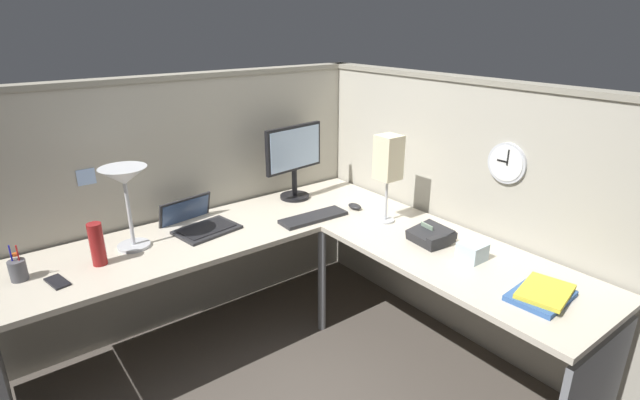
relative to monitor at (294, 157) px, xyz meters
The scene contains 18 objects.
ground_plane 1.24m from the monitor, 114.79° to the right, with size 6.80×6.80×0.00m, color #4C443D.
cubicle_wall_back 0.74m from the monitor, 160.62° to the left, with size 2.57×0.12×1.58m.
cubicle_wall_right 1.10m from the monitor, 57.50° to the right, with size 0.12×2.37×1.58m.
desk 0.90m from the monitor, 122.72° to the right, with size 2.35×2.15×0.73m.
monitor is the anchor object (origin of this frame).
laptop 0.78m from the monitor, behind, with size 0.40×0.43×0.22m.
keyboard 0.49m from the monitor, 108.05° to the right, with size 0.43×0.14×0.02m, color #232326.
computer_mouse 0.52m from the monitor, 64.63° to the right, with size 0.06×0.10×0.03m, color #232326.
desk_lamp_dome 1.13m from the monitor, behind, with size 0.24×0.24×0.44m.
pen_cup 1.68m from the monitor, behind, with size 0.08×0.08×0.18m.
cell_phone 1.57m from the monitor, behind, with size 0.07×0.14×0.01m, color black.
thermos_flask 1.34m from the monitor, behind, with size 0.07×0.07×0.22m, color maroon.
office_phone 1.08m from the monitor, 79.54° to the right, with size 0.21×0.22×0.11m.
book_stack 1.73m from the monitor, 85.36° to the right, with size 0.31×0.25×0.04m.
desk_lamp_paper 0.70m from the monitor, 73.04° to the right, with size 0.13×0.13×0.53m.
tissue_box 1.33m from the monitor, 81.19° to the right, with size 0.12×0.12×0.09m, color silver.
wall_clock 1.34m from the monitor, 66.92° to the right, with size 0.04×0.22×0.22m.
pinned_note_leftmost 1.26m from the monitor, behind, with size 0.09×0.00×0.09m, color #99B7E5.
Camera 1 is at (-1.44, -1.91, 1.87)m, focal length 26.93 mm.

